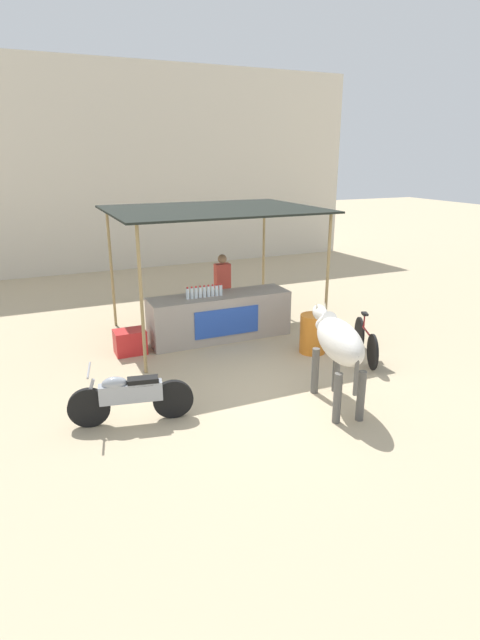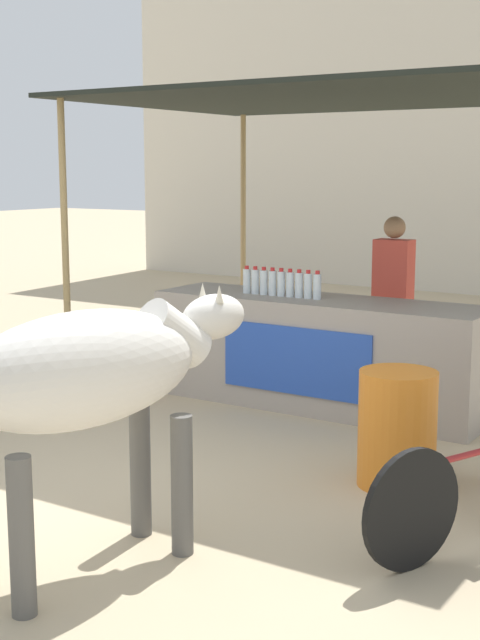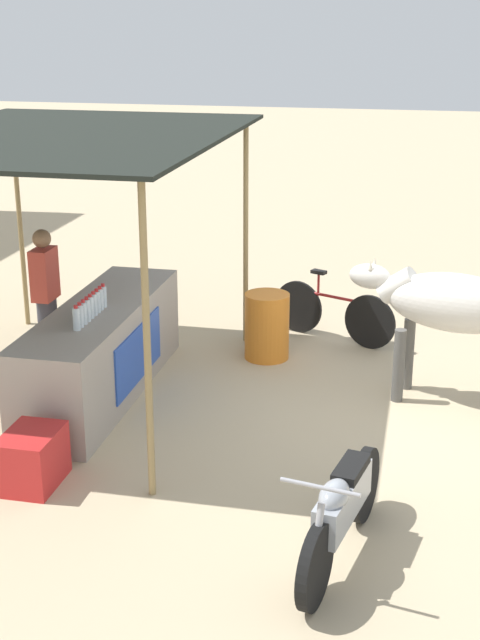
{
  "view_description": "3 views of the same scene",
  "coord_description": "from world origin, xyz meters",
  "px_view_note": "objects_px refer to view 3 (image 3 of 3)",
  "views": [
    {
      "loc": [
        -3.68,
        -7.16,
        3.74
      ],
      "look_at": [
        -0.1,
        0.92,
        0.8
      ],
      "focal_mm": 28.0,
      "sensor_mm": 36.0,
      "label": 1
    },
    {
      "loc": [
        3.56,
        -4.62,
        2.08
      ],
      "look_at": [
        0.02,
        0.9,
        0.96
      ],
      "focal_mm": 50.0,
      "sensor_mm": 36.0,
      "label": 2
    },
    {
      "loc": [
        -8.15,
        -1.05,
        3.82
      ],
      "look_at": [
        -0.2,
        0.68,
        1.0
      ],
      "focal_mm": 50.0,
      "sensor_mm": 36.0,
      "label": 3
    }
  ],
  "objects_px": {
    "cow": "(449,307)",
    "stall_counter": "(102,351)",
    "water_barrel": "(267,326)",
    "motorcycle_parked": "(342,509)",
    "cooler_box": "(32,458)",
    "vendor_behind_counter": "(46,302)",
    "bicycle_leaning": "(333,313)"
  },
  "relations": [
    {
      "from": "cooler_box",
      "to": "motorcycle_parked",
      "type": "height_order",
      "value": "motorcycle_parked"
    },
    {
      "from": "vendor_behind_counter",
      "to": "cooler_box",
      "type": "bearing_deg",
      "value": -159.82
    },
    {
      "from": "stall_counter",
      "to": "cooler_box",
      "type": "height_order",
      "value": "stall_counter"
    },
    {
      "from": "cow",
      "to": "bicycle_leaning",
      "type": "relative_size",
      "value": 1.2
    },
    {
      "from": "cooler_box",
      "to": "bicycle_leaning",
      "type": "bearing_deg",
      "value": -26.96
    },
    {
      "from": "cow",
      "to": "stall_counter",
      "type": "bearing_deg",
      "value": 98.87
    },
    {
      "from": "cooler_box",
      "to": "water_barrel",
      "type": "xyz_separation_m",
      "value": [
        3.32,
        -1.4,
        0.15
      ]
    },
    {
      "from": "bicycle_leaning",
      "to": "stall_counter",
      "type": "bearing_deg",
      "value": 134.56
    },
    {
      "from": "cooler_box",
      "to": "motorcycle_parked",
      "type": "bearing_deg",
      "value": -101.9
    },
    {
      "from": "motorcycle_parked",
      "to": "bicycle_leaning",
      "type": "relative_size",
      "value": 1.15
    },
    {
      "from": "cooler_box",
      "to": "water_barrel",
      "type": "relative_size",
      "value": 0.77
    },
    {
      "from": "water_barrel",
      "to": "bicycle_leaning",
      "type": "relative_size",
      "value": 0.5
    },
    {
      "from": "water_barrel",
      "to": "cow",
      "type": "relative_size",
      "value": 0.42
    },
    {
      "from": "vendor_behind_counter",
      "to": "cooler_box",
      "type": "distance_m",
      "value": 2.54
    },
    {
      "from": "vendor_behind_counter",
      "to": "cow",
      "type": "distance_m",
      "value": 4.26
    },
    {
      "from": "water_barrel",
      "to": "motorcycle_parked",
      "type": "xyz_separation_m",
      "value": [
        -3.88,
        -1.28,
        0.04
      ]
    },
    {
      "from": "stall_counter",
      "to": "vendor_behind_counter",
      "type": "relative_size",
      "value": 1.82
    },
    {
      "from": "vendor_behind_counter",
      "to": "bicycle_leaning",
      "type": "height_order",
      "value": "vendor_behind_counter"
    },
    {
      "from": "stall_counter",
      "to": "bicycle_leaning",
      "type": "height_order",
      "value": "stall_counter"
    },
    {
      "from": "water_barrel",
      "to": "vendor_behind_counter",
      "type": "bearing_deg",
      "value": 114.13
    },
    {
      "from": "water_barrel",
      "to": "bicycle_leaning",
      "type": "bearing_deg",
      "value": -41.64
    },
    {
      "from": "stall_counter",
      "to": "motorcycle_parked",
      "type": "bearing_deg",
      "value": -132.11
    },
    {
      "from": "vendor_behind_counter",
      "to": "cow",
      "type": "xyz_separation_m",
      "value": [
        0.17,
        -4.25,
        0.18
      ]
    },
    {
      "from": "stall_counter",
      "to": "cooler_box",
      "type": "xyz_separation_m",
      "value": [
        -1.94,
        -0.1,
        -0.24
      ]
    },
    {
      "from": "cooler_box",
      "to": "motorcycle_parked",
      "type": "relative_size",
      "value": 0.34
    },
    {
      "from": "stall_counter",
      "to": "vendor_behind_counter",
      "type": "xyz_separation_m",
      "value": [
        0.37,
        0.75,
        0.37
      ]
    },
    {
      "from": "cow",
      "to": "water_barrel",
      "type": "bearing_deg",
      "value": 67.39
    },
    {
      "from": "vendor_behind_counter",
      "to": "cow",
      "type": "relative_size",
      "value": 0.89
    },
    {
      "from": "cooler_box",
      "to": "water_barrel",
      "type": "bearing_deg",
      "value": -22.85
    },
    {
      "from": "cow",
      "to": "bicycle_leaning",
      "type": "height_order",
      "value": "cow"
    },
    {
      "from": "bicycle_leaning",
      "to": "motorcycle_parked",
      "type": "bearing_deg",
      "value": -172.66
    },
    {
      "from": "cow",
      "to": "bicycle_leaning",
      "type": "distance_m",
      "value": 2.18
    }
  ]
}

